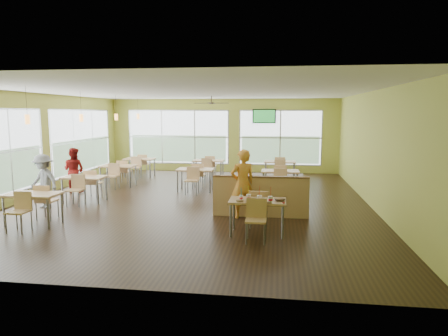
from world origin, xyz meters
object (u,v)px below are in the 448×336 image
at_px(main_table, 257,205).
at_px(food_basket, 280,199).
at_px(man_plaid, 243,184).
at_px(half_wall_divider, 260,196).

height_order(main_table, food_basket, main_table).
bearing_deg(food_basket, man_plaid, 124.78).
relative_size(main_table, half_wall_divider, 0.63).
bearing_deg(main_table, food_basket, -2.16).
xyz_separation_m(main_table, half_wall_divider, (0.00, 1.45, -0.11)).
bearing_deg(main_table, half_wall_divider, 90.00).
bearing_deg(food_basket, half_wall_divider, 107.84).
xyz_separation_m(half_wall_divider, man_plaid, (-0.44, -0.16, 0.33)).
height_order(man_plaid, food_basket, man_plaid).
relative_size(half_wall_divider, man_plaid, 1.40).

